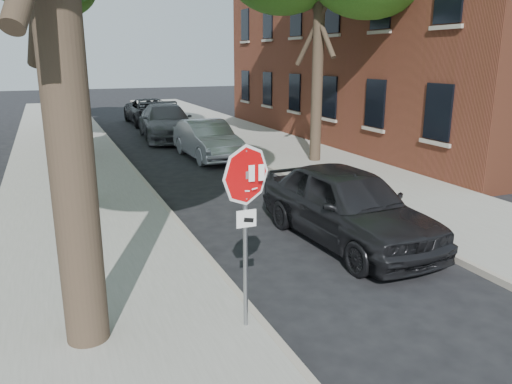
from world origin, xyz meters
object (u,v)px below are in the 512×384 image
(car_a, at_px, (347,205))
(car_b, at_px, (207,140))
(car_c, at_px, (166,122))
(stop_sign, at_px, (246,202))
(car_d, at_px, (151,112))

(car_a, xyz_separation_m, car_b, (0.00, 9.86, -0.09))
(car_c, bearing_deg, car_b, -81.35)
(stop_sign, bearing_deg, car_d, 82.01)
(stop_sign, distance_m, car_b, 12.93)
(stop_sign, bearing_deg, car_b, 75.15)
(car_b, bearing_deg, car_a, -91.91)
(stop_sign, relative_size, car_a, 0.55)
(car_b, distance_m, car_d, 11.05)
(car_b, height_order, car_c, car_c)
(car_c, xyz_separation_m, car_d, (0.39, 5.73, -0.08))
(car_d, bearing_deg, car_b, -90.48)
(car_a, bearing_deg, car_c, 88.32)
(stop_sign, xyz_separation_m, car_b, (3.30, 12.45, -1.22))
(car_c, bearing_deg, car_d, 90.47)
(car_b, xyz_separation_m, car_d, (0.00, 11.05, 0.00))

